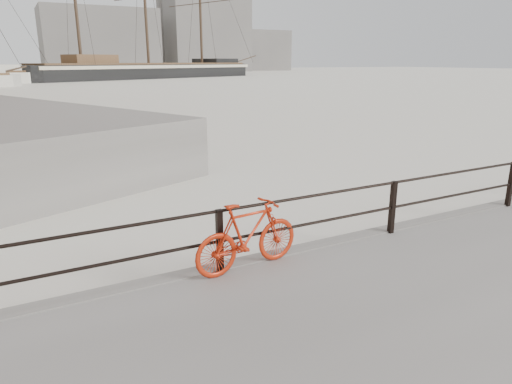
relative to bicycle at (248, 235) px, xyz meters
name	(u,v)px	position (x,y,z in m)	size (l,w,h in m)	color
ground	(383,247)	(3.07, 0.25, -0.90)	(400.00, 400.00, 0.00)	white
guardrail	(392,207)	(3.07, 0.10, -0.05)	(28.00, 0.10, 1.00)	black
bicycle	(248,235)	(0.00, 0.00, 0.00)	(1.82, 0.27, 1.10)	red
barque_black	(150,78)	(23.37, 89.94, -0.90)	(65.10, 21.31, 36.48)	black
industrial_west	(100,41)	(23.07, 140.25, 8.10)	(32.00, 18.00, 18.00)	gray
industrial_mid	(204,34)	(58.07, 145.25, 11.10)	(26.00, 20.00, 24.00)	gray
industrial_east	(257,51)	(81.07, 150.25, 6.10)	(20.00, 16.00, 14.00)	gray
smokestack	(160,2)	(45.07, 150.25, 21.10)	(2.80, 2.80, 44.00)	gray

